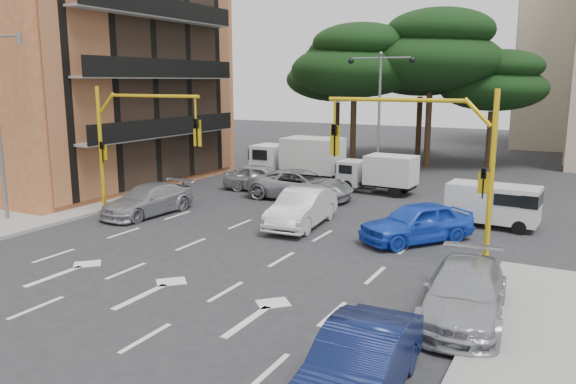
% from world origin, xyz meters
% --- Properties ---
extents(ground, '(120.00, 120.00, 0.00)m').
position_xyz_m(ground, '(0.00, 0.00, 0.00)').
color(ground, '#28282B').
rests_on(ground, ground).
extents(median_strip, '(1.40, 6.00, 0.15)m').
position_xyz_m(median_strip, '(0.00, 16.00, 0.07)').
color(median_strip, gray).
rests_on(median_strip, ground).
extents(apartment_orange, '(15.19, 16.15, 13.70)m').
position_xyz_m(apartment_orange, '(-17.95, 8.00, 6.85)').
color(apartment_orange, '#9F5A32').
rests_on(apartment_orange, ground).
extents(pine_left_near, '(9.15, 9.15, 10.23)m').
position_xyz_m(pine_left_near, '(-3.94, 21.96, 7.60)').
color(pine_left_near, '#382616').
rests_on(pine_left_near, ground).
extents(pine_center, '(9.98, 9.98, 11.16)m').
position_xyz_m(pine_center, '(1.06, 23.96, 8.30)').
color(pine_center, '#382616').
rests_on(pine_center, ground).
extents(pine_left_far, '(8.32, 8.32, 9.30)m').
position_xyz_m(pine_left_far, '(-6.94, 25.96, 6.91)').
color(pine_left_far, '#382616').
rests_on(pine_left_far, ground).
extents(pine_right, '(7.49, 7.49, 8.37)m').
position_xyz_m(pine_right, '(5.06, 25.96, 6.22)').
color(pine_right, '#382616').
rests_on(pine_right, ground).
extents(pine_back, '(9.15, 9.15, 10.23)m').
position_xyz_m(pine_back, '(-0.94, 28.96, 7.60)').
color(pine_back, '#382616').
rests_on(pine_back, ground).
extents(signal_mast_right, '(5.79, 0.37, 6.00)m').
position_xyz_m(signal_mast_right, '(6.80, 1.99, 3.88)').
color(signal_mast_right, yellow).
rests_on(signal_mast_right, ground).
extents(signal_mast_left, '(5.79, 0.37, 6.00)m').
position_xyz_m(signal_mast_left, '(-6.80, 1.99, 3.88)').
color(signal_mast_left, yellow).
rests_on(signal_mast_left, ground).
extents(street_lamp_left, '(2.08, 0.20, 8.00)m').
position_xyz_m(street_lamp_left, '(-11.29, -1.00, 4.72)').
color(street_lamp_left, slate).
rests_on(street_lamp_left, sidewalk_left).
extents(street_lamp_center, '(4.16, 0.36, 7.77)m').
position_xyz_m(street_lamp_center, '(0.00, 16.00, 5.43)').
color(street_lamp_center, slate).
rests_on(street_lamp_center, median_strip).
extents(car_white_hatch, '(2.14, 5.02, 1.61)m').
position_xyz_m(car_white_hatch, '(0.54, 4.53, 0.80)').
color(car_white_hatch, silver).
rests_on(car_white_hatch, ground).
extents(car_blue_compact, '(4.32, 4.82, 1.58)m').
position_xyz_m(car_blue_compact, '(5.62, 4.45, 0.79)').
color(car_blue_compact, blue).
rests_on(car_blue_compact, ground).
extents(car_silver_wagon, '(2.36, 5.03, 1.42)m').
position_xyz_m(car_silver_wagon, '(-6.84, 3.03, 0.71)').
color(car_silver_wagon, '#A2A4AA').
rests_on(car_silver_wagon, ground).
extents(car_silver_cross_a, '(5.77, 2.86, 1.57)m').
position_xyz_m(car_silver_cross_a, '(-2.00, 9.53, 0.79)').
color(car_silver_cross_a, '#96989D').
rests_on(car_silver_cross_a, ground).
extents(car_silver_cross_b, '(4.67, 2.27, 1.54)m').
position_xyz_m(car_silver_cross_b, '(-5.00, 10.56, 0.77)').
color(car_silver_cross_b, '#AAADB2').
rests_on(car_silver_cross_b, ground).
extents(car_navy_parked, '(1.73, 4.53, 1.47)m').
position_xyz_m(car_navy_parked, '(7.60, -7.01, 0.74)').
color(car_navy_parked, '#0C153E').
rests_on(car_navy_parked, ground).
extents(car_silver_parked, '(2.51, 5.20, 1.46)m').
position_xyz_m(car_silver_parked, '(8.70, -2.15, 0.73)').
color(car_silver_parked, '#A3A4AB').
rests_on(car_silver_parked, ground).
extents(van_white, '(3.85, 1.91, 1.88)m').
position_xyz_m(van_white, '(7.87, 8.36, 0.94)').
color(van_white, silver).
rests_on(van_white, ground).
extents(box_truck_a, '(5.81, 2.59, 2.82)m').
position_xyz_m(box_truck_a, '(-4.50, 14.00, 1.41)').
color(box_truck_a, silver).
rests_on(box_truck_a, ground).
extents(box_truck_b, '(4.49, 2.04, 2.18)m').
position_xyz_m(box_truck_b, '(1.00, 13.11, 1.09)').
color(box_truck_b, silver).
rests_on(box_truck_b, ground).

